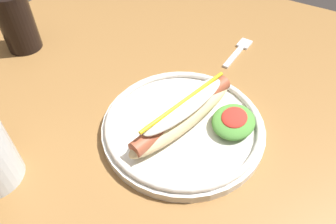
# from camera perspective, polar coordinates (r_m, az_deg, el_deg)

# --- Properties ---
(dining_table) EXTENTS (1.27, 0.99, 0.74)m
(dining_table) POSITION_cam_1_polar(r_m,az_deg,el_deg) (0.62, -8.33, -9.29)
(dining_table) COLOR olive
(dining_table) RESTS_ON ground_plane
(hot_dog_plate) EXTENTS (0.28, 0.28, 0.08)m
(hot_dog_plate) POSITION_cam_1_polar(r_m,az_deg,el_deg) (0.53, 3.28, -1.84)
(hot_dog_plate) COLOR silver
(hot_dog_plate) RESTS_ON dining_table
(fork) EXTENTS (0.12, 0.03, 0.00)m
(fork) POSITION_cam_1_polar(r_m,az_deg,el_deg) (0.74, 12.71, 10.81)
(fork) COLOR silver
(fork) RESTS_ON dining_table
(soda_cup) EXTENTS (0.07, 0.07, 0.13)m
(soda_cup) POSITION_cam_1_polar(r_m,az_deg,el_deg) (0.77, -25.72, 14.46)
(soda_cup) COLOR black
(soda_cup) RESTS_ON dining_table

